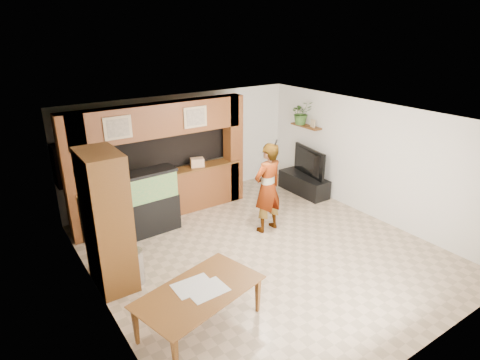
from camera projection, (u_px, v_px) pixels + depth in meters
floor at (262, 251)px, 7.82m from camera, size 6.50×6.50×0.00m
ceiling at (265, 119)px, 6.87m from camera, size 6.50×6.50×0.00m
wall_back at (183, 147)px, 9.84m from camera, size 6.00×0.00×6.00m
wall_left at (98, 234)px, 5.77m from camera, size 0.00×6.50×6.50m
wall_right at (370, 160)px, 8.92m from camera, size 0.00×6.50×6.50m
partition at (157, 160)px, 8.87m from camera, size 4.20×0.99×2.60m
wall_clock at (77, 175)px, 6.34m from camera, size 0.05×0.25×0.25m
wall_shelf at (306, 126)px, 10.19m from camera, size 0.25×0.90×0.04m
pantry_cabinet at (107, 221)px, 6.43m from camera, size 0.59×0.96×2.34m
trash_can at (134, 267)px, 6.76m from camera, size 0.33×0.33×0.61m
aquarium at (148, 203)px, 8.29m from camera, size 1.24×0.46×1.37m
tv_stand at (304, 184)px, 10.43m from camera, size 0.52×1.43×0.48m
television at (305, 162)px, 10.21m from camera, size 0.36×1.27×0.72m
photo_frame at (313, 123)px, 9.97m from camera, size 0.04×0.15×0.19m
potted_plant at (301, 113)px, 10.19m from camera, size 0.66×0.61×0.60m
person at (268, 188)px, 8.28m from camera, size 0.75×0.54×1.93m
microphone at (276, 143)px, 7.82m from camera, size 0.03×0.10×0.15m
dining_table at (202, 310)px, 5.73m from camera, size 1.99×1.42×0.63m
newspaper_a at (207, 290)px, 5.64m from camera, size 0.57×0.43×0.01m
newspaper_b at (193, 286)px, 5.72m from camera, size 0.57×0.41×0.01m
counter_box at (197, 162)px, 9.26m from camera, size 0.35×0.28×0.20m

